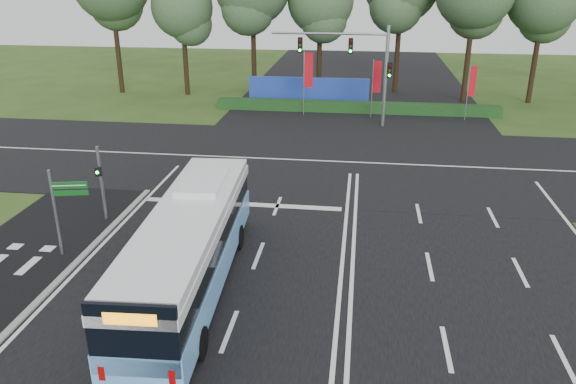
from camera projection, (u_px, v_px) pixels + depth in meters
The scene contains 13 objects.
ground at pixel (342, 262), 21.68m from camera, with size 120.00×120.00×0.00m, color #2C4C19.
road_main at pixel (342, 261), 21.67m from camera, with size 20.00×120.00×0.04m, color black.
road_cross at pixel (351, 162), 32.72m from camera, with size 120.00×14.00×0.05m, color black.
kerb_strip at pixel (57, 282), 20.13m from camera, with size 0.25×18.00×0.12m, color gray.
city_bus at pixel (190, 248), 19.16m from camera, with size 3.00×11.60×3.30m.
pedestrian_signal at pixel (101, 181), 24.56m from camera, with size 0.32×0.42×3.46m.
street_sign at pixel (62, 202), 21.33m from camera, with size 1.37×0.37×3.58m.
banner_flag_left at pixel (307, 74), 42.26m from camera, with size 0.71×0.17×4.86m.
banner_flag_mid at pixel (376, 80), 41.51m from camera, with size 0.64×0.14×4.37m.
banner_flag_right at pixel (471, 84), 40.91m from camera, with size 0.56×0.28×4.09m.
traffic_light_gantry at pixel (360, 60), 38.80m from camera, with size 8.41×0.28×7.00m.
hedge at pixel (356, 107), 44.09m from camera, with size 22.00×1.20×0.80m, color #143814.
blue_hoarding at pixel (308, 91), 46.62m from camera, with size 10.00×0.30×2.20m, color #1E3AA5.
Camera 1 is at (0.44, -19.24, 10.54)m, focal length 35.00 mm.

